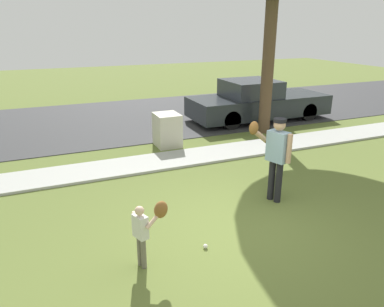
{
  "coord_description": "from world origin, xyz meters",
  "views": [
    {
      "loc": [
        -2.99,
        -4.87,
        3.38
      ],
      "look_at": [
        -0.39,
        1.32,
        1.0
      ],
      "focal_mm": 34.05,
      "sensor_mm": 36.0,
      "label": 1
    }
  ],
  "objects": [
    {
      "name": "person_adult",
      "position": [
        1.09,
        0.65,
        1.07
      ],
      "size": [
        0.82,
        0.58,
        1.71
      ],
      "rotation": [
        0.0,
        0.0,
        -2.81
      ],
      "color": "black",
      "rests_on": "ground"
    },
    {
      "name": "utility_cabinet",
      "position": [
        0.3,
        4.85,
        0.48
      ],
      "size": [
        0.68,
        0.79,
        0.96
      ],
      "primitive_type": "cube",
      "color": "beige",
      "rests_on": "ground"
    },
    {
      "name": "baseball",
      "position": [
        -0.86,
        -0.36,
        0.04
      ],
      "size": [
        0.07,
        0.07,
        0.07
      ],
      "primitive_type": "sphere",
      "color": "white",
      "rests_on": "ground"
    },
    {
      "name": "road_surface",
      "position": [
        0.0,
        8.6,
        0.01
      ],
      "size": [
        36.0,
        6.8,
        0.02
      ],
      "primitive_type": "cube",
      "color": "#38383A",
      "rests_on": "ground"
    },
    {
      "name": "sidewalk_strip",
      "position": [
        0.0,
        3.6,
        0.03
      ],
      "size": [
        36.0,
        1.2,
        0.06
      ],
      "primitive_type": "cube",
      "color": "#B2B2AD",
      "rests_on": "ground"
    },
    {
      "name": "parked_pickup_dark",
      "position": [
        4.39,
        6.5,
        0.67
      ],
      "size": [
        5.2,
        1.95,
        1.48
      ],
      "color": "#23282D",
      "rests_on": "road_surface"
    },
    {
      "name": "ground_plane",
      "position": [
        0.0,
        3.5,
        0.0
      ],
      "size": [
        48.0,
        48.0,
        0.0
      ],
      "primitive_type": "plane",
      "color": "olive"
    },
    {
      "name": "person_child",
      "position": [
        -1.83,
        -0.42,
        0.67
      ],
      "size": [
        0.53,
        0.34,
        1.04
      ],
      "rotation": [
        0.0,
        0.0,
        0.33
      ],
      "color": "#6B6656",
      "rests_on": "ground"
    }
  ]
}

